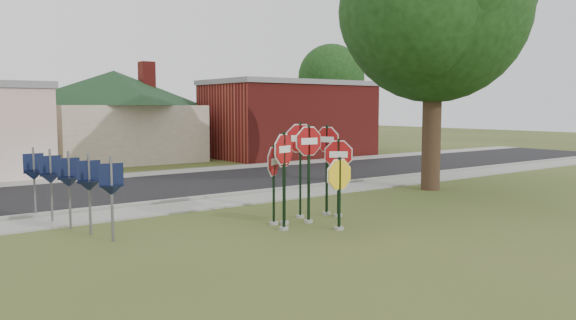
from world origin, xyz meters
TOP-DOWN VIEW (x-y plane):
  - ground at (0.00, 0.00)m, footprint 120.00×120.00m
  - sidewalk_near at (0.00, 5.50)m, footprint 60.00×1.60m
  - road at (0.00, 10.00)m, footprint 60.00×7.00m
  - sidewalk_far at (0.00, 14.30)m, footprint 60.00×1.60m
  - curb at (0.00, 6.50)m, footprint 60.00×0.20m
  - stop_sign_center at (-0.03, 1.46)m, footprint 1.09×0.24m
  - stop_sign_yellow at (0.04, 0.30)m, footprint 1.11×0.24m
  - stop_sign_left at (-1.09, 1.13)m, footprint 1.02×0.39m
  - stop_sign_right at (1.15, 1.59)m, footprint 0.85×0.73m
  - stop_sign_back_right at (0.20, 2.11)m, footprint 0.94×0.63m
  - stop_sign_back_left at (-0.67, 1.69)m, footprint 1.00×0.40m
  - stop_sign_far_right at (1.09, 2.02)m, footprint 0.37×0.95m
  - stop_sign_far_left at (-0.93, 1.81)m, footprint 0.91×0.63m
  - route_sign_row at (-5.40, 4.50)m, footprint 1.43×4.63m
  - building_house at (2.00, 22.00)m, footprint 11.60×11.60m
  - building_brick at (12.00, 18.50)m, footprint 10.20×6.20m
  - oak_tree at (7.50, 3.50)m, footprint 10.52×9.92m
  - bg_tree_right at (22.00, 26.00)m, footprint 5.60×5.60m

SIDE VIEW (x-z plane):
  - ground at x=0.00m, z-range 0.00..0.00m
  - road at x=0.00m, z-range 0.00..0.04m
  - sidewalk_near at x=0.00m, z-range 0.00..0.06m
  - sidewalk_far at x=0.00m, z-range 0.00..0.06m
  - curb at x=0.00m, z-range 0.00..0.14m
  - stop_sign_yellow at x=0.04m, z-range 0.16..2.13m
  - route_sign_row at x=-5.40m, z-range 0.22..2.22m
  - stop_sign_far_left at x=-0.93m, z-range 0.23..2.47m
  - stop_sign_right at x=1.15m, z-range 0.26..2.60m
  - stop_sign_back_left at x=-0.67m, z-range 0.28..2.72m
  - stop_sign_left at x=-1.09m, z-range 0.32..2.92m
  - stop_sign_far_right at x=1.09m, z-range 0.32..3.02m
  - stop_sign_center at x=-0.03m, z-range 0.36..3.11m
  - stop_sign_back_right at x=0.20m, z-range 0.37..3.18m
  - building_brick at x=12.00m, z-range 0.03..4.78m
  - building_house at x=2.00m, z-range 0.55..6.75m
  - bg_tree_right at x=22.00m, z-range 1.38..9.78m
  - oak_tree at x=7.50m, z-range 1.62..11.81m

